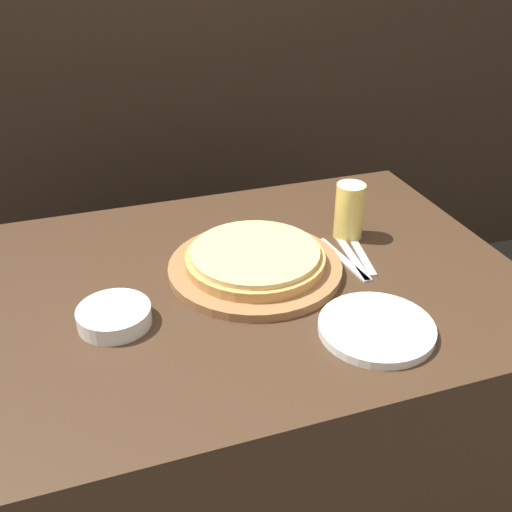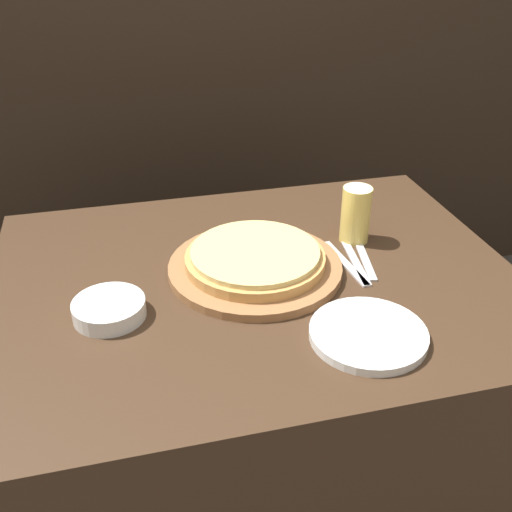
{
  "view_description": "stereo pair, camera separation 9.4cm",
  "coord_description": "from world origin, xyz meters",
  "px_view_note": "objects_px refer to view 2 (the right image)",
  "views": [
    {
      "loc": [
        -0.37,
        -1.07,
        1.45
      ],
      "look_at": [
        0.0,
        0.02,
        0.77
      ],
      "focal_mm": 42.0,
      "sensor_mm": 36.0,
      "label": 1
    },
    {
      "loc": [
        -0.28,
        -1.1,
        1.45
      ],
      "look_at": [
        0.0,
        0.02,
        0.77
      ],
      "focal_mm": 42.0,
      "sensor_mm": 36.0,
      "label": 2
    }
  ],
  "objects_px": {
    "pizza_on_board": "(256,262)",
    "side_bowl": "(109,309)",
    "dinner_plate": "(368,334)",
    "fork": "(345,262)",
    "dinner_knife": "(355,261)",
    "spoon": "(365,260)",
    "beer_glass": "(356,212)"
  },
  "relations": [
    {
      "from": "pizza_on_board",
      "to": "dinner_knife",
      "type": "xyz_separation_m",
      "value": [
        0.23,
        -0.02,
        -0.02
      ]
    },
    {
      "from": "dinner_plate",
      "to": "spoon",
      "type": "bearing_deg",
      "value": 68.3
    },
    {
      "from": "pizza_on_board",
      "to": "spoon",
      "type": "distance_m",
      "value": 0.26
    },
    {
      "from": "dinner_knife",
      "to": "fork",
      "type": "bearing_deg",
      "value": 180.0
    },
    {
      "from": "dinner_knife",
      "to": "pizza_on_board",
      "type": "bearing_deg",
      "value": 176.05
    },
    {
      "from": "side_bowl",
      "to": "dinner_knife",
      "type": "relative_size",
      "value": 0.71
    },
    {
      "from": "fork",
      "to": "dinner_knife",
      "type": "distance_m",
      "value": 0.02
    },
    {
      "from": "side_bowl",
      "to": "dinner_knife",
      "type": "xyz_separation_m",
      "value": [
        0.56,
        0.08,
        -0.02
      ]
    },
    {
      "from": "beer_glass",
      "to": "dinner_knife",
      "type": "height_order",
      "value": "beer_glass"
    },
    {
      "from": "side_bowl",
      "to": "fork",
      "type": "bearing_deg",
      "value": 8.47
    },
    {
      "from": "beer_glass",
      "to": "fork",
      "type": "xyz_separation_m",
      "value": [
        -0.06,
        -0.1,
        -0.07
      ]
    },
    {
      "from": "pizza_on_board",
      "to": "dinner_plate",
      "type": "height_order",
      "value": "pizza_on_board"
    },
    {
      "from": "pizza_on_board",
      "to": "beer_glass",
      "type": "distance_m",
      "value": 0.29
    },
    {
      "from": "fork",
      "to": "spoon",
      "type": "xyz_separation_m",
      "value": [
        0.05,
        0.0,
        0.0
      ]
    },
    {
      "from": "dinner_knife",
      "to": "spoon",
      "type": "height_order",
      "value": "same"
    },
    {
      "from": "beer_glass",
      "to": "side_bowl",
      "type": "height_order",
      "value": "beer_glass"
    },
    {
      "from": "pizza_on_board",
      "to": "side_bowl",
      "type": "height_order",
      "value": "pizza_on_board"
    },
    {
      "from": "fork",
      "to": "dinner_knife",
      "type": "relative_size",
      "value": 1.0
    },
    {
      "from": "dinner_plate",
      "to": "pizza_on_board",
      "type": "bearing_deg",
      "value": 117.71
    },
    {
      "from": "dinner_knife",
      "to": "spoon",
      "type": "distance_m",
      "value": 0.03
    },
    {
      "from": "pizza_on_board",
      "to": "side_bowl",
      "type": "relative_size",
      "value": 2.68
    },
    {
      "from": "fork",
      "to": "dinner_knife",
      "type": "xyz_separation_m",
      "value": [
        0.02,
        0.0,
        0.0
      ]
    },
    {
      "from": "pizza_on_board",
      "to": "fork",
      "type": "bearing_deg",
      "value": -4.42
    },
    {
      "from": "pizza_on_board",
      "to": "beer_glass",
      "type": "height_order",
      "value": "beer_glass"
    },
    {
      "from": "dinner_plate",
      "to": "spoon",
      "type": "distance_m",
      "value": 0.29
    },
    {
      "from": "beer_glass",
      "to": "dinner_plate",
      "type": "xyz_separation_m",
      "value": [
        -0.12,
        -0.37,
        -0.07
      ]
    },
    {
      "from": "side_bowl",
      "to": "beer_glass",
      "type": "bearing_deg",
      "value": 16.78
    },
    {
      "from": "beer_glass",
      "to": "side_bowl",
      "type": "bearing_deg",
      "value": -163.22
    },
    {
      "from": "pizza_on_board",
      "to": "side_bowl",
      "type": "distance_m",
      "value": 0.34
    },
    {
      "from": "side_bowl",
      "to": "dinner_plate",
      "type": "bearing_deg",
      "value": -21.72
    },
    {
      "from": "pizza_on_board",
      "to": "fork",
      "type": "height_order",
      "value": "pizza_on_board"
    },
    {
      "from": "beer_glass",
      "to": "side_bowl",
      "type": "xyz_separation_m",
      "value": [
        -0.6,
        -0.18,
        -0.06
      ]
    }
  ]
}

